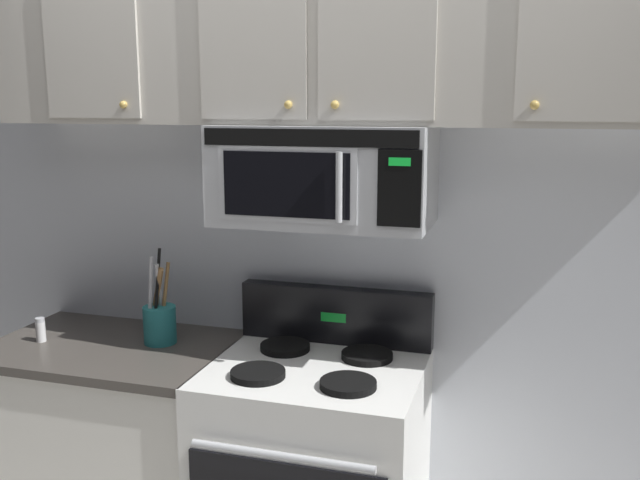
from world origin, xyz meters
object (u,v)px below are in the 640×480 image
Objects in this scene: stove_range at (315,478)px; over_range_microwave at (324,175)px; utensil_crock_teal at (160,321)px; salt_shaker at (41,330)px.

over_range_microwave is at bearing 90.14° from stove_range.
utensil_crock_teal is at bearing -176.29° from over_range_microwave.
salt_shaker is (-0.46, -0.12, -0.04)m from utensil_crock_teal.
salt_shaker is at bearing -177.50° from stove_range.
utensil_crock_teal is 3.91× the size of salt_shaker.
utensil_crock_teal reaches higher than stove_range.
utensil_crock_teal is at bearing 14.97° from salt_shaker.
over_range_microwave is at bearing 3.71° from utensil_crock_teal.
stove_range is at bearing 2.50° from salt_shaker.
utensil_crock_teal is 0.48m from salt_shaker.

